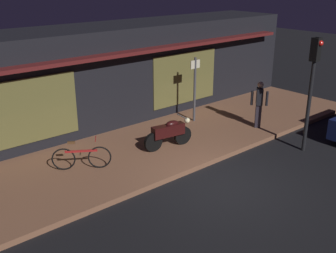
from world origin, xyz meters
TOP-DOWN VIEW (x-y plane):
  - ground_plane at (0.00, 0.00)m, footprint 60.00×60.00m
  - sidewalk_slab at (0.00, 3.00)m, footprint 18.00×4.00m
  - storefront_building at (0.00, 6.39)m, footprint 18.00×3.30m
  - motorcycle at (0.30, 2.57)m, footprint 1.70×0.57m
  - bicycle_parked at (-2.59, 3.00)m, footprint 1.41×0.94m
  - person_bystander at (3.95, 1.92)m, footprint 0.47×0.52m
  - sign_post at (2.65, 3.87)m, footprint 0.44×0.09m
  - traffic_light_pole at (3.66, -0.18)m, footprint 0.24×0.33m

SIDE VIEW (x-z plane):
  - ground_plane at x=0.00m, z-range 0.00..0.00m
  - sidewalk_slab at x=0.00m, z-range 0.00..0.15m
  - bicycle_parked at x=-2.59m, z-range 0.05..0.96m
  - motorcycle at x=0.30m, z-range 0.16..1.13m
  - person_bystander at x=3.95m, z-range 0.19..1.86m
  - sign_post at x=2.65m, z-range 0.31..2.71m
  - storefront_building at x=0.00m, z-range 0.00..3.60m
  - traffic_light_pole at x=3.66m, z-range 0.68..4.28m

